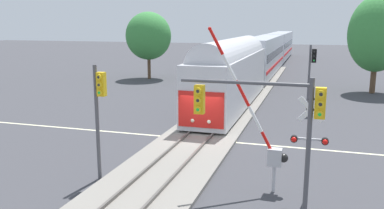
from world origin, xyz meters
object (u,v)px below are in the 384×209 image
Objects in this scene: crossing_gate_near at (267,141)px; oak_far_right at (377,34)px; commuter_train at (265,54)px; traffic_signal_near_right at (269,113)px; traffic_signal_far_side at (311,68)px; pine_left_background at (148,36)px; traffic_signal_median at (99,104)px; crossing_signal_mast at (310,137)px.

crossing_gate_near is 27.48m from oak_far_right.
traffic_signal_near_right is (4.86, -40.23, 1.01)m from commuter_train.
pine_left_background is (-18.93, 13.99, 1.72)m from traffic_signal_far_side.
crossing_gate_near is 1.31× the size of traffic_signal_median.
traffic_signal_median is at bearing -70.76° from pine_left_background.
traffic_signal_near_right is (0.30, -2.38, 1.65)m from crossing_gate_near.
traffic_signal_median is 1.00× the size of traffic_signal_near_right.
traffic_signal_far_side is at bearing 90.60° from crossing_signal_mast.
oak_far_right is (5.52, 26.79, 3.13)m from crossing_signal_mast.
crossing_gate_near is 7.06m from traffic_signal_median.
traffic_signal_median is at bearing 168.00° from traffic_signal_near_right.
traffic_signal_near_right reaches higher than crossing_signal_mast.
crossing_gate_near is 0.70× the size of oak_far_right.
oak_far_right is at bearing -44.65° from commuter_train.
oak_far_right reaches higher than traffic_signal_median.
traffic_signal_near_right is (-1.31, -1.90, 1.22)m from crossing_signal_mast.
pine_left_background is (-19.09, 29.98, 2.61)m from crossing_signal_mast.
oak_far_right reaches higher than traffic_signal_near_right.
pine_left_background reaches higher than crossing_gate_near.
oak_far_right is at bearing -7.40° from pine_left_background.
crossing_signal_mast is 0.83× the size of traffic_signal_near_right.
traffic_signal_median is 7.36m from traffic_signal_near_right.
oak_far_right is (5.69, 10.79, 2.24)m from traffic_signal_far_side.
traffic_signal_near_right is 0.54× the size of oak_far_right.
traffic_signal_median is 0.54× the size of oak_far_right.
traffic_signal_far_side reaches higher than traffic_signal_median.
commuter_train is 40.54m from traffic_signal_near_right.
traffic_signal_median is 0.98× the size of traffic_signal_far_side.
crossing_gate_near is at bearing 163.08° from crossing_signal_mast.
oak_far_right is at bearing 74.84° from crossing_gate_near.
oak_far_right reaches higher than crossing_gate_near.
traffic_signal_far_side is 0.55× the size of oak_far_right.
crossing_signal_mast is at bearing 55.42° from traffic_signal_near_right.
pine_left_background is (-24.61, 3.20, -0.52)m from oak_far_right.
crossing_gate_near is (4.56, -37.85, -0.64)m from commuter_train.
commuter_train is 38.78m from traffic_signal_median.
crossing_signal_mast is at bearing -101.65° from oak_far_right.
traffic_signal_median is (-6.89, -0.85, 1.25)m from crossing_gate_near.
oak_far_right is (11.69, -11.55, 2.92)m from commuter_train.
traffic_signal_near_right is at bearing -103.39° from oak_far_right.
traffic_signal_median is at bearing -177.53° from crossing_signal_mast.
crossing_gate_near reaches higher than commuter_train.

